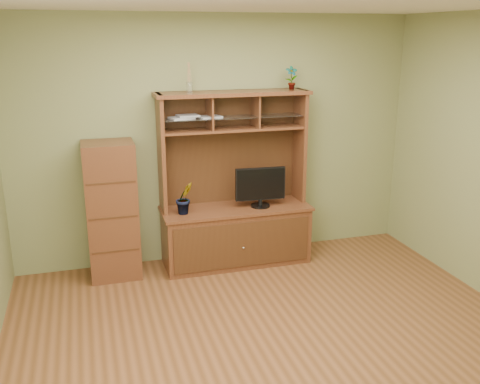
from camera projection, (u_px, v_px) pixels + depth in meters
name	position (u px, v px, depth m)	size (l,w,h in m)	color
room	(282.00, 188.00, 4.08)	(4.54, 4.04, 2.74)	#573319
media_hutch	(235.00, 217.00, 5.94)	(1.66, 0.61, 1.90)	#462214
monitor	(261.00, 186.00, 5.84)	(0.55, 0.21, 0.44)	black
orchid_plant	(185.00, 198.00, 5.62)	(0.19, 0.15, 0.34)	#2F591E
top_plant	(291.00, 78.00, 5.76)	(0.13, 0.09, 0.25)	#3A5F21
reed_diffuser	(189.00, 81.00, 5.46)	(0.06, 0.06, 0.31)	silver
magazines	(193.00, 117.00, 5.57)	(0.57, 0.24, 0.04)	#9E9EA2
side_cabinet	(112.00, 211.00, 5.54)	(0.51, 0.47, 1.44)	#462214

